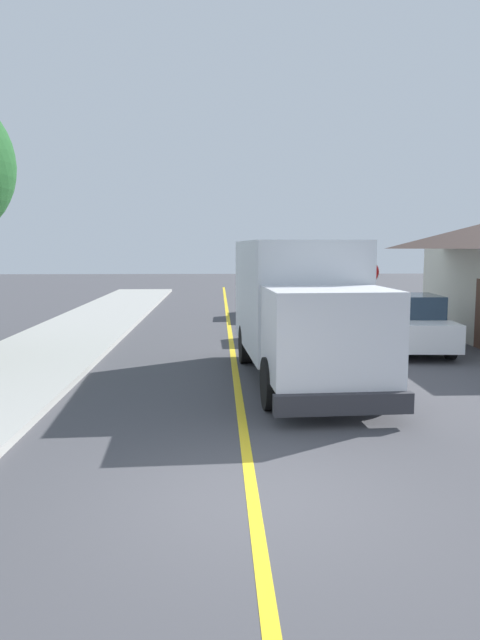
# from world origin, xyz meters

# --- Properties ---
(ground_plane) EXTENTS (120.00, 120.00, 0.00)m
(ground_plane) POSITION_xyz_m (0.00, 0.00, 0.00)
(ground_plane) COLOR #424247
(centre_line_yellow) EXTENTS (0.16, 56.00, 0.01)m
(centre_line_yellow) POSITION_xyz_m (0.00, 10.00, 0.00)
(centre_line_yellow) COLOR gold
(centre_line_yellow) RESTS_ON ground
(box_truck) EXTENTS (2.82, 7.31, 3.20)m
(box_truck) POSITION_xyz_m (1.47, 6.64, 1.77)
(box_truck) COLOR silver
(box_truck) RESTS_ON ground
(parked_car_near) EXTENTS (1.90, 4.44, 1.67)m
(parked_car_near) POSITION_xyz_m (2.38, 12.72, 0.79)
(parked_car_near) COLOR #4C564C
(parked_car_near) RESTS_ON ground
(parked_car_mid) EXTENTS (1.85, 4.42, 1.67)m
(parked_car_mid) POSITION_xyz_m (2.06, 19.13, 0.79)
(parked_car_mid) COLOR silver
(parked_car_mid) RESTS_ON ground
(parked_van_across) EXTENTS (2.02, 4.48, 1.67)m
(parked_van_across) POSITION_xyz_m (5.20, 10.26, 0.79)
(parked_van_across) COLOR silver
(parked_van_across) RESTS_ON ground
(stop_sign) EXTENTS (0.80, 0.10, 2.65)m
(stop_sign) POSITION_xyz_m (4.34, 11.94, 1.86)
(stop_sign) COLOR gray
(stop_sign) RESTS_ON ground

